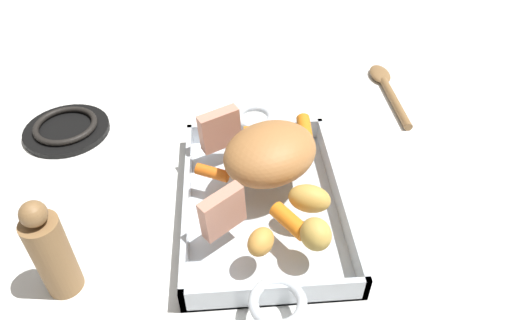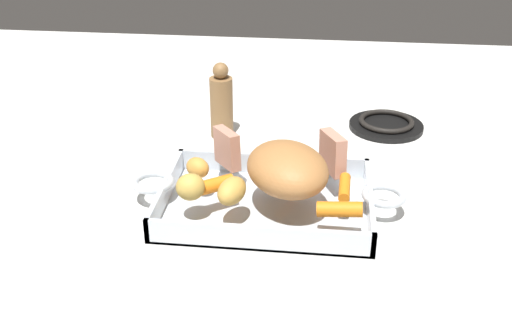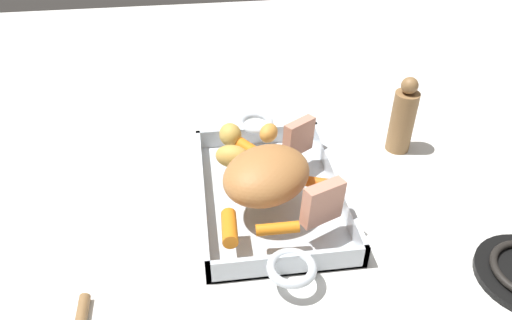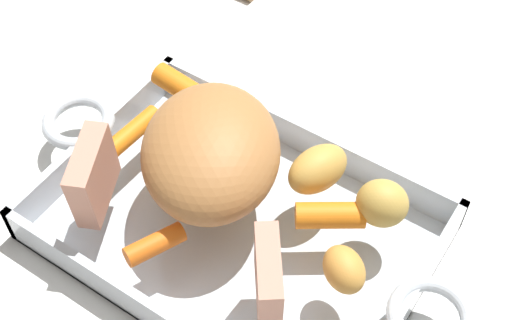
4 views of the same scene
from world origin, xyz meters
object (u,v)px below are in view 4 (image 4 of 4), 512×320
Objects in this scene: potato_whole at (344,269)px; roast_slice_thick at (93,176)px; baby_carrot_long at (330,215)px; pork_roast at (211,151)px; roast_slice_thin at (268,278)px; potato_golden_large at (382,203)px; baby_carrot_southeast at (132,132)px; baby_carrot_southwest at (155,244)px; roasting_dish at (237,225)px; potato_golden_small at (318,169)px; baby_carrot_short at (185,89)px.

roast_slice_thick is at bearing -167.76° from potato_whole.
baby_carrot_long is 0.06m from potato_whole.
pork_roast is 0.10m from roast_slice_thick.
roast_slice_thin is 0.13m from potato_golden_large.
baby_carrot_southeast is (-0.02, 0.07, -0.02)m from roast_slice_thick.
baby_carrot_southwest is 0.80× the size of baby_carrot_southeast.
roasting_dish is at bearing -20.17° from pork_roast.
potato_golden_large is at bearing 72.13° from roast_slice_thin.
potato_golden_small is (0.08, 0.05, -0.02)m from pork_roast.
potato_golden_large is 0.75× the size of potato_golden_small.
roasting_dish is at bearing 30.49° from roast_slice_thick.
baby_carrot_long is at bearing 44.11° from baby_carrot_southwest.
roasting_dish is 0.13m from potato_whole.
potato_golden_small reaches higher than potato_whole.
roast_slice_thick is 0.18m from roast_slice_thin.
roast_slice_thick is 0.08m from baby_carrot_southeast.
baby_carrot_long is 0.20m from baby_carrot_southeast.
pork_roast is at bearing 169.80° from potato_whole.
roast_slice_thin is (0.11, -0.07, -0.01)m from pork_roast.
baby_carrot_short reaches higher than baby_carrot_long.
roast_slice_thick is 1.56× the size of potato_whole.
potato_golden_small is at bearing 30.18° from pork_roast.
baby_carrot_southwest is at bearing -135.89° from baby_carrot_long.
roast_slice_thick reaches higher than baby_carrot_short.
roast_slice_thin is at bearing 7.93° from baby_carrot_southwest.
potato_whole is at bearing 48.62° from roast_slice_thin.
baby_carrot_southeast reaches higher than roasting_dish.
baby_carrot_southeast is 0.24m from potato_whole.
roasting_dish is at bearing -127.96° from potato_golden_small.
baby_carrot_short is (-0.12, 0.08, 0.04)m from roasting_dish.
baby_carrot_short is (-0.19, 0.14, -0.02)m from roast_slice_thin.
potato_golden_large is (0.15, 0.04, -0.02)m from pork_roast.
potato_golden_large reaches higher than roasting_dish.
baby_carrot_southeast is 0.24m from potato_golden_large.
roast_slice_thin is (0.07, -0.06, 0.06)m from roasting_dish.
pork_roast is at bearing -39.30° from baby_carrot_short.
baby_carrot_southwest is 0.18m from baby_carrot_short.
potato_whole is at bearing 23.09° from baby_carrot_southwest.
roast_slice_thick is 0.21m from baby_carrot_long.
roasting_dish is 0.13m from baby_carrot_southeast.
baby_carrot_long is 0.98× the size of potato_golden_small.
potato_golden_large is (0.03, 0.03, 0.01)m from baby_carrot_long.
potato_golden_small is at bearing 177.79° from potato_golden_large.
roast_slice_thick is 1.47× the size of potato_golden_large.
pork_roast reaches higher than roast_slice_thin.
potato_golden_large is (0.24, 0.05, 0.01)m from baby_carrot_southeast.
baby_carrot_southeast is at bearing 175.63° from roasting_dish.
potato_golden_large is at bearing 28.84° from roast_slice_thick.
roast_slice_thick is 0.99× the size of baby_carrot_short.
potato_whole is (0.04, 0.05, -0.01)m from roast_slice_thin.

